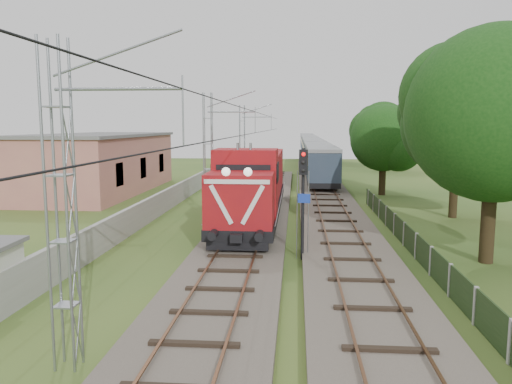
{
  "coord_description": "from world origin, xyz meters",
  "views": [
    {
      "loc": [
        2.59,
        -19.34,
        5.98
      ],
      "look_at": [
        0.32,
        8.69,
        2.2
      ],
      "focal_mm": 35.0,
      "sensor_mm": 36.0,
      "label": 1
    }
  ],
  "objects": [
    {
      "name": "coach_rake",
      "position": [
        5.0,
        65.53,
        2.41
      ],
      "size": [
        2.87,
        85.64,
        3.32
      ],
      "color": "black",
      "rests_on": "ground"
    },
    {
      "name": "boundary_wall",
      "position": [
        -6.5,
        12.0,
        0.75
      ],
      "size": [
        0.25,
        40.0,
        1.5
      ],
      "primitive_type": "cube",
      "color": "#9E9E99",
      "rests_on": "ground"
    },
    {
      "name": "station_building",
      "position": [
        -15.0,
        24.0,
        2.63
      ],
      "size": [
        8.4,
        20.4,
        5.22
      ],
      "color": "#B57161",
      "rests_on": "ground"
    },
    {
      "name": "track_side",
      "position": [
        5.0,
        20.0,
        0.18
      ],
      "size": [
        4.2,
        80.0,
        0.45
      ],
      "color": "#6B6054",
      "rests_on": "ground"
    },
    {
      "name": "ground",
      "position": [
        0.0,
        0.0,
        0.0
      ],
      "size": [
        140.0,
        140.0,
        0.0
      ],
      "primitive_type": "plane",
      "color": "#32541F",
      "rests_on": "ground"
    },
    {
      "name": "tree_b",
      "position": [
        12.88,
        13.58,
        5.98
      ],
      "size": [
        7.4,
        7.05,
        9.59
      ],
      "color": "#322614",
      "rests_on": "ground"
    },
    {
      "name": "tree_c",
      "position": [
        10.06,
        24.05,
        4.82
      ],
      "size": [
        5.96,
        5.68,
        7.73
      ],
      "color": "#322614",
      "rests_on": "ground"
    },
    {
      "name": "catenary",
      "position": [
        -2.95,
        12.0,
        4.05
      ],
      "size": [
        3.31,
        70.0,
        8.0
      ],
      "color": "gray",
      "rests_on": "ground"
    },
    {
      "name": "tree_a",
      "position": [
        11.02,
        2.67,
        6.35
      ],
      "size": [
        7.85,
        7.48,
        10.18
      ],
      "color": "#322614",
      "rests_on": "ground"
    },
    {
      "name": "locomotive",
      "position": [
        0.0,
        11.24,
        2.38
      ],
      "size": [
        3.23,
        18.44,
        4.68
      ],
      "color": "black",
      "rests_on": "ground"
    },
    {
      "name": "tree_d",
      "position": [
        14.1,
        48.51,
        5.68
      ],
      "size": [
        7.02,
        6.68,
        9.1
      ],
      "color": "#322614",
      "rests_on": "ground"
    },
    {
      "name": "fence",
      "position": [
        8.0,
        3.0,
        0.6
      ],
      "size": [
        0.12,
        32.0,
        1.2
      ],
      "color": "black",
      "rests_on": "ground"
    },
    {
      "name": "track_main",
      "position": [
        0.0,
        7.0,
        0.18
      ],
      "size": [
        4.2,
        70.0,
        0.45
      ],
      "color": "#6B6054",
      "rests_on": "ground"
    },
    {
      "name": "signal_post",
      "position": [
        2.9,
        2.41,
        3.42
      ],
      "size": [
        0.55,
        0.43,
        4.98
      ],
      "color": "black",
      "rests_on": "ground"
    }
  ]
}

